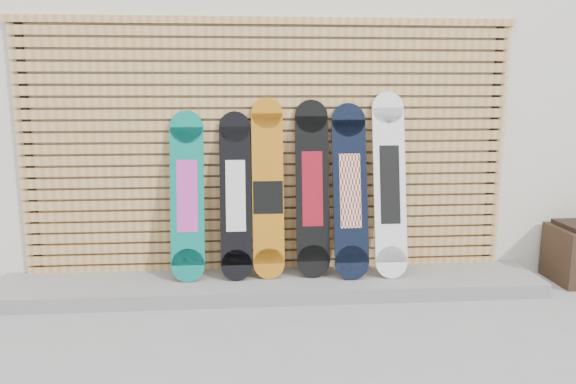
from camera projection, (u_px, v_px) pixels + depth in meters
name	position (u px, v px, depth m)	size (l,w,h in m)	color
ground	(296.00, 324.00, 4.14)	(80.00, 80.00, 0.00)	gray
building	(309.00, 81.00, 7.28)	(12.00, 5.00, 3.60)	silver
concrete_step	(271.00, 285.00, 4.79)	(4.60, 0.70, 0.12)	gray
slat_wall	(268.00, 147.00, 4.86)	(4.26, 0.08, 2.29)	tan
snowboard_0	(187.00, 196.00, 4.69)	(0.28, 0.33, 1.41)	#0C7366
snowboard_1	(236.00, 196.00, 4.72)	(0.27, 0.33, 1.40)	black
snowboard_2	(268.00, 190.00, 4.75)	(0.27, 0.31, 1.52)	#B96D13
snowboard_3	(312.00, 189.00, 4.78)	(0.28, 0.30, 1.50)	black
snowboard_4	(350.00, 191.00, 4.77)	(0.29, 0.39, 1.47)	black
snowboard_5	(390.00, 185.00, 4.79)	(0.28, 0.37, 1.56)	white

